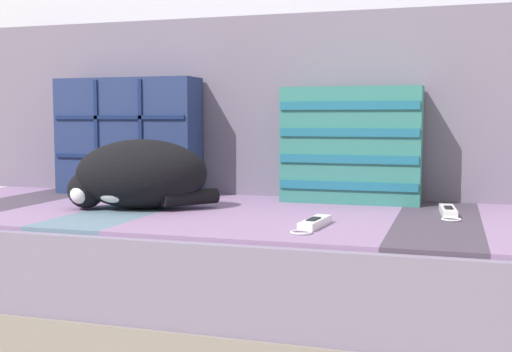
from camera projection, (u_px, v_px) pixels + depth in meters
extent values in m
plane|color=#A89E8E|center=(199.00, 347.00, 1.73)|extent=(14.00, 14.00, 0.00)
cube|color=gray|center=(211.00, 308.00, 1.81)|extent=(1.95, 0.91, 0.17)
cube|color=slate|center=(211.00, 245.00, 1.79)|extent=(1.91, 0.89, 0.19)
cube|color=#423847|center=(20.00, 202.00, 1.95)|extent=(0.20, 0.80, 0.01)
cube|color=gray|center=(79.00, 205.00, 1.89)|extent=(0.20, 0.80, 0.01)
cube|color=slate|center=(141.00, 208.00, 1.83)|extent=(0.20, 0.80, 0.01)
cube|color=gray|center=(208.00, 211.00, 1.77)|extent=(0.20, 0.80, 0.01)
cube|color=gray|center=(279.00, 214.00, 1.71)|extent=(0.20, 0.80, 0.01)
cube|color=gray|center=(356.00, 217.00, 1.65)|extent=(0.20, 0.80, 0.01)
cube|color=#423847|center=(438.00, 221.00, 1.59)|extent=(0.20, 0.80, 0.01)
cube|color=slate|center=(252.00, 107.00, 2.13)|extent=(1.91, 0.14, 0.57)
cube|color=navy|center=(128.00, 136.00, 2.11)|extent=(0.48, 0.13, 0.38)
cube|color=navy|center=(118.00, 157.00, 2.05)|extent=(0.46, 0.01, 0.01)
cube|color=navy|center=(96.00, 137.00, 2.07)|extent=(0.01, 0.01, 0.36)
cube|color=navy|center=(118.00, 117.00, 2.04)|extent=(0.46, 0.01, 0.01)
cube|color=navy|center=(140.00, 137.00, 2.02)|extent=(0.01, 0.01, 0.36)
cube|color=#337A70|center=(351.00, 145.00, 1.89)|extent=(0.41, 0.13, 0.34)
cube|color=#1E667F|center=(347.00, 186.00, 1.84)|extent=(0.40, 0.01, 0.02)
cube|color=#1E667F|center=(347.00, 159.00, 1.83)|extent=(0.40, 0.01, 0.02)
cube|color=#1E667F|center=(348.00, 132.00, 1.83)|extent=(0.40, 0.01, 0.02)
cube|color=#1E667F|center=(348.00, 105.00, 1.82)|extent=(0.40, 0.01, 0.02)
ellipsoid|color=black|center=(142.00, 174.00, 1.76)|extent=(0.41, 0.32, 0.19)
sphere|color=black|center=(86.00, 190.00, 1.76)|extent=(0.10, 0.10, 0.10)
sphere|color=white|center=(81.00, 194.00, 1.73)|extent=(0.06, 0.06, 0.06)
ellipsoid|color=white|center=(112.00, 187.00, 1.71)|extent=(0.11, 0.05, 0.09)
cylinder|color=black|center=(190.00, 197.00, 1.75)|extent=(0.14, 0.15, 0.04)
cone|color=black|center=(84.00, 170.00, 1.72)|extent=(0.04, 0.04, 0.04)
cone|color=black|center=(88.00, 168.00, 1.78)|extent=(0.04, 0.04, 0.04)
cube|color=white|center=(315.00, 223.00, 1.47)|extent=(0.05, 0.15, 0.02)
cube|color=black|center=(314.00, 219.00, 1.46)|extent=(0.02, 0.05, 0.00)
cube|color=black|center=(324.00, 218.00, 1.54)|extent=(0.03, 0.01, 0.02)
torus|color=silver|center=(301.00, 232.00, 1.38)|extent=(0.05, 0.05, 0.01)
cube|color=white|center=(448.00, 211.00, 1.66)|extent=(0.05, 0.16, 0.02)
cube|color=black|center=(449.00, 208.00, 1.65)|extent=(0.02, 0.06, 0.00)
cube|color=black|center=(446.00, 207.00, 1.74)|extent=(0.03, 0.01, 0.02)
torus|color=silver|center=(451.00, 219.00, 1.56)|extent=(0.05, 0.05, 0.01)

